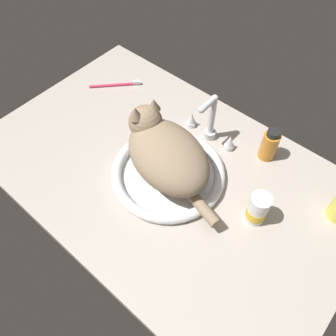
{
  "coord_description": "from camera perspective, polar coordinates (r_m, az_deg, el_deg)",
  "views": [
    {
      "loc": [
        41.65,
        -47.08,
        90.08
      ],
      "look_at": [
        1.85,
        -0.91,
        7.0
      ],
      "focal_mm": 36.9,
      "sensor_mm": 36.0,
      "label": 1
    }
  ],
  "objects": [
    {
      "name": "cat",
      "position": [
        0.99,
        -0.63,
        2.88
      ],
      "size": [
        39.52,
        26.82,
        17.75
      ],
      "color": "#8C755B",
      "rests_on": "sink_basin"
    },
    {
      "name": "pill_bottle",
      "position": [
        0.97,
        14.58,
        -6.66
      ],
      "size": [
        5.72,
        5.72,
        10.64
      ],
      "color": "white",
      "rests_on": "countertop"
    },
    {
      "name": "faucet",
      "position": [
        1.12,
        6.98,
        7.32
      ],
      "size": [
        18.8,
        9.42,
        18.19
      ],
      "color": "silver",
      "rests_on": "countertop"
    },
    {
      "name": "toothbrush",
      "position": [
        1.36,
        -8.56,
        13.47
      ],
      "size": [
        13.98,
        14.69,
        1.7
      ],
      "color": "#D83359",
      "rests_on": "countertop"
    },
    {
      "name": "countertop",
      "position": [
        1.09,
        -0.43,
        -0.91
      ],
      "size": [
        116.67,
        73.6,
        3.0
      ],
      "primitive_type": "cube",
      "color": "#ADA399",
      "rests_on": "ground"
    },
    {
      "name": "sink_basin",
      "position": [
        1.05,
        0.0,
        -0.83
      ],
      "size": [
        34.78,
        34.78,
        3.14
      ],
      "color": "white",
      "rests_on": "countertop"
    },
    {
      "name": "amber_bottle",
      "position": [
        1.11,
        16.4,
        3.7
      ],
      "size": [
        5.2,
        5.2,
        11.63
      ],
      "color": "#C67A23",
      "rests_on": "countertop"
    }
  ]
}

